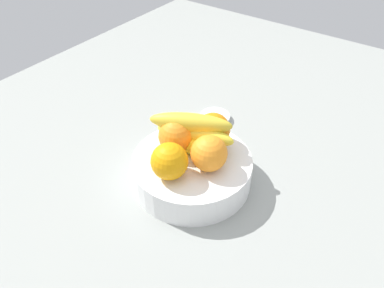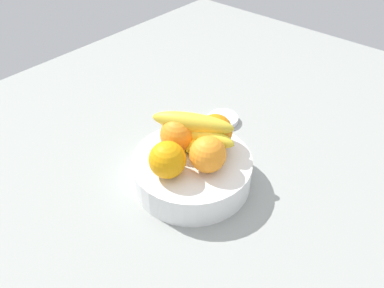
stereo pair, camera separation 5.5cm
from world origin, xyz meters
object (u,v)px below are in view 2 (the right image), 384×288
object	(u,v)px
orange_front_left	(167,160)
banana_bunch	(193,133)
fruit_bowl	(192,170)
orange_front_right	(209,154)
orange_center	(215,131)
jar_lid	(223,119)
orange_back_left	(177,135)

from	to	relation	value
orange_front_left	banana_bunch	bearing A→B (deg)	-171.36
fruit_bowl	orange_front_right	size ratio (longest dim) A/B	3.42
orange_center	jar_lid	distance (cm)	19.71
orange_front_left	orange_center	bearing A→B (deg)	174.02
orange_front_left	orange_front_right	bearing A→B (deg)	143.21
fruit_bowl	orange_center	distance (cm)	9.55
jar_lid	orange_center	bearing A→B (deg)	30.55
orange_center	jar_lid	world-z (taller)	orange_center
orange_front_left	orange_back_left	bearing A→B (deg)	-151.56
orange_front_right	jar_lid	xyz separation A→B (cm)	(-21.48, -12.32, -9.26)
jar_lid	orange_front_right	bearing A→B (deg)	29.83
orange_center	jar_lid	bearing A→B (deg)	-149.45
orange_back_left	fruit_bowl	bearing A→B (deg)	82.63
banana_bunch	jar_lid	distance (cm)	22.25
orange_front_left	orange_front_right	world-z (taller)	same
fruit_bowl	orange_center	bearing A→B (deg)	174.87
orange_front_left	banana_bunch	distance (cm)	9.07
orange_front_left	jar_lid	distance (cm)	30.38
banana_bunch	jar_lid	xyz separation A→B (cm)	(-19.00, -6.12, -9.83)
fruit_bowl	banana_bunch	distance (cm)	8.11
orange_front_left	jar_lid	bearing A→B (deg)	-165.01
jar_lid	fruit_bowl	bearing A→B (deg)	20.83
orange_center	orange_back_left	bearing A→B (deg)	-39.74
fruit_bowl	jar_lid	bearing A→B (deg)	-159.17
fruit_bowl	jar_lid	xyz separation A→B (cm)	(-21.66, -8.24, -2.46)
orange_back_left	banana_bunch	bearing A→B (deg)	131.54
orange_front_left	jar_lid	world-z (taller)	orange_front_left
fruit_bowl	orange_back_left	world-z (taller)	orange_back_left
fruit_bowl	orange_front_right	xyz separation A→B (cm)	(-0.18, 4.08, 6.80)
fruit_bowl	orange_back_left	size ratio (longest dim) A/B	3.42
orange_front_left	orange_back_left	distance (cm)	7.80
orange_center	banana_bunch	size ratio (longest dim) A/B	0.39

